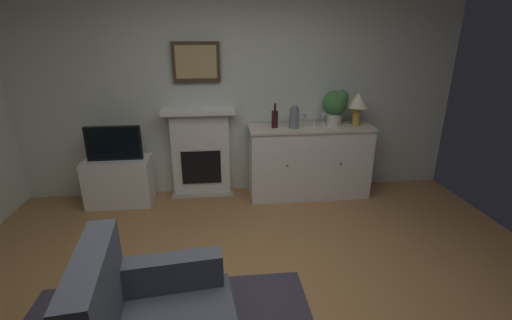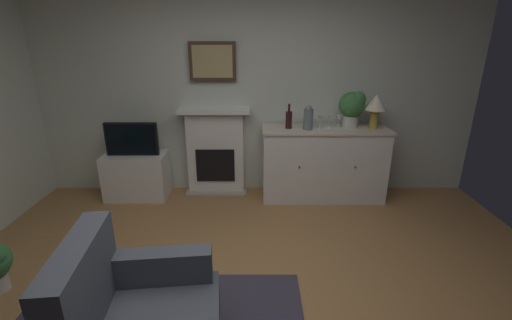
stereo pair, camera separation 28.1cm
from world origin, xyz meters
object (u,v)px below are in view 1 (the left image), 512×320
Objects in this scene: framed_picture at (196,62)px; table_lamp at (358,102)px; vase_decorative at (294,117)px; wine_glass_right at (324,117)px; wine_glass_left at (306,117)px; wine_glass_center at (314,116)px; tv_set at (114,143)px; tv_cabinet at (120,181)px; potted_plant_small at (336,104)px; sideboard_cabinet at (309,161)px; wine_bottle at (275,119)px; fireplace_unit at (201,153)px.

table_lamp is at bearing -6.70° from framed_picture.
table_lamp is at bearing 3.67° from vase_decorative.
table_lamp is 0.44m from wine_glass_right.
wine_glass_left is 0.59× the size of vase_decorative.
tv_set is (-2.35, -0.01, -0.25)m from wine_glass_center.
tv_cabinet is at bearing 179.34° from wine_glass_left.
tv_cabinet is 0.48m from tv_set.
potted_plant_small is (1.64, -0.18, -0.49)m from framed_picture.
framed_picture is 3.33× the size of wine_glass_right.
wine_bottle is (-0.44, 0.00, 0.55)m from sideboard_cabinet.
wine_glass_right reaches higher than tv_set.
sideboard_cabinet is at bearing -7.56° from fireplace_unit.
vase_decorative reaches higher than wine_glass_left.
wine_glass_left reaches higher than tv_cabinet.
sideboard_cabinet is 5.18× the size of wine_bottle.
table_lamp is 0.79m from vase_decorative.
fireplace_unit reaches higher than tv_cabinet.
sideboard_cabinet is 5.34× the size of vase_decorative.
wine_glass_right is at bearing -160.50° from potted_plant_small.
wine_glass_left is at bearing -171.12° from wine_glass_center.
framed_picture is 1.12m from wine_bottle.
fireplace_unit is 1.46m from wine_glass_center.
wine_glass_right is 0.59× the size of vase_decorative.
tv_set is (-1.87, -0.01, -0.24)m from wine_bottle.
tv_cabinet is at bearing -170.55° from fireplace_unit.
vase_decorative is at bearing -13.00° from wine_bottle.
wine_glass_left is (1.26, -0.23, -0.63)m from framed_picture.
tv_cabinet is 2.76m from potted_plant_small.
wine_glass_left is 0.40m from potted_plant_small.
potted_plant_small is (0.16, 0.06, 0.13)m from wine_glass_right.
table_lamp reaches higher than wine_glass_left.
sideboard_cabinet is (1.34, -0.18, -0.10)m from fireplace_unit.
sideboard_cabinet is 2.32m from tv_cabinet.
vase_decorative is 0.55m from potted_plant_small.
framed_picture is 1.43m from wine_glass_left.
sideboard_cabinet is 3.75× the size of table_lamp.
table_lamp is (1.90, -0.18, 0.63)m from fireplace_unit.
table_lamp reaches higher than vase_decorative.
fireplace_unit is 2.56× the size of potted_plant_small.
potted_plant_small reaches higher than sideboard_cabinet.
wine_bottle is 0.37m from wine_glass_left.
potted_plant_small is (2.61, 0.05, 0.39)m from tv_set.
fireplace_unit reaches higher than wine_glass_left.
vase_decorative is at bearing -165.09° from wine_glass_left.
tv_set is (-2.24, 0.00, -0.25)m from wine_glass_left.
wine_bottle is 1.76× the size of wine_glass_center.
table_lamp is 1.02m from wine_bottle.
framed_picture reaches higher than table_lamp.
wine_glass_right reaches higher than sideboard_cabinet.
fireplace_unit is at bearing 172.44° from sideboard_cabinet.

